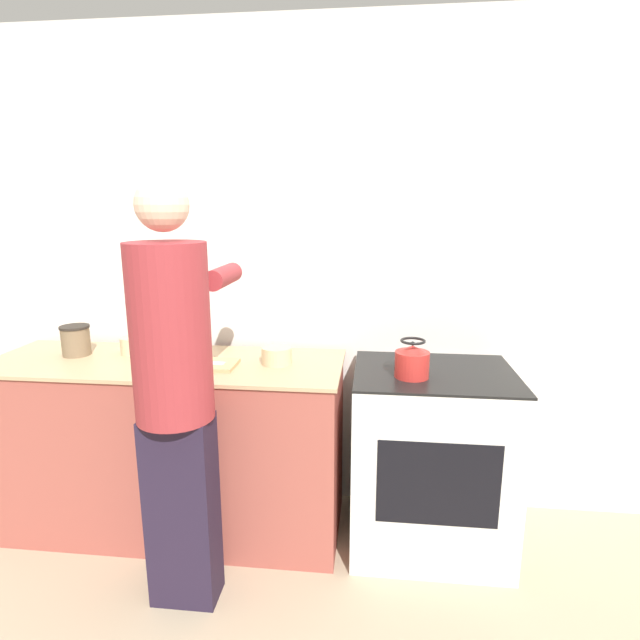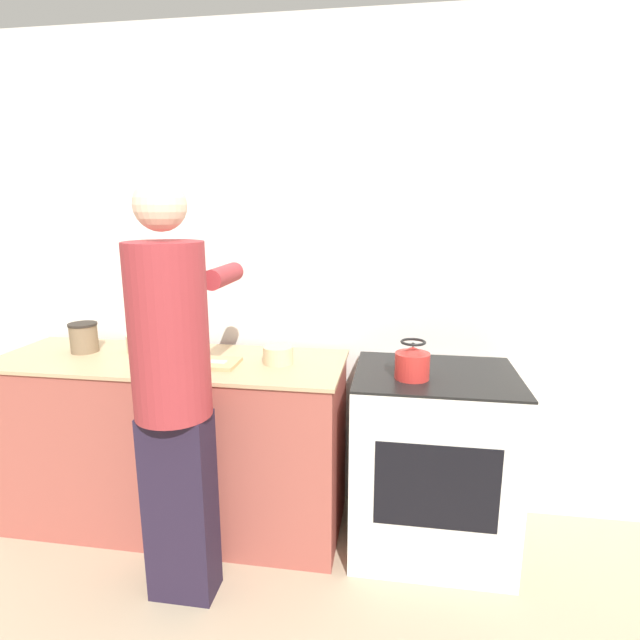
% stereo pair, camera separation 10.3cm
% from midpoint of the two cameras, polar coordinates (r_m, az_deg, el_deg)
% --- Properties ---
extents(ground_plane, '(12.00, 12.00, 0.00)m').
position_cam_midpoint_polar(ground_plane, '(2.68, -10.80, -25.94)').
color(ground_plane, tan).
extents(wall_back, '(8.00, 0.05, 2.60)m').
position_cam_midpoint_polar(wall_back, '(2.78, -7.86, 5.01)').
color(wall_back, silver).
rests_on(wall_back, ground_plane).
extents(counter, '(1.79, 0.61, 0.92)m').
position_cam_midpoint_polar(counter, '(2.81, -17.79, -13.43)').
color(counter, '#9E4C42').
rests_on(counter, ground_plane).
extents(oven, '(0.76, 0.61, 0.91)m').
position_cam_midpoint_polar(oven, '(2.61, 11.34, -15.26)').
color(oven, silver).
rests_on(oven, ground_plane).
extents(person, '(0.35, 0.59, 1.78)m').
position_cam_midpoint_polar(person, '(2.10, -17.58, -7.15)').
color(person, '#241B2F').
rests_on(person, ground_plane).
extents(cutting_board, '(0.37, 0.19, 0.02)m').
position_cam_midpoint_polar(cutting_board, '(2.51, -14.86, -4.92)').
color(cutting_board, tan).
rests_on(cutting_board, counter).
extents(knife, '(0.24, 0.04, 0.01)m').
position_cam_midpoint_polar(knife, '(2.49, -14.89, -4.73)').
color(knife, silver).
rests_on(knife, cutting_board).
extents(kettle, '(0.16, 0.16, 0.18)m').
position_cam_midpoint_polar(kettle, '(2.31, 9.22, -4.69)').
color(kettle, red).
rests_on(kettle, oven).
extents(bowl_prep, '(0.15, 0.15, 0.09)m').
position_cam_midpoint_polar(bowl_prep, '(2.46, -6.16, -4.05)').
color(bowl_prep, '#C6B789').
rests_on(bowl_prep, counter).
extents(bowl_mixing, '(0.13, 0.13, 0.09)m').
position_cam_midpoint_polar(bowl_mixing, '(2.81, -21.58, -2.73)').
color(bowl_mixing, '#C6B789').
rests_on(bowl_mixing, counter).
extents(canister_jar, '(0.15, 0.15, 0.16)m').
position_cam_midpoint_polar(canister_jar, '(2.90, -27.06, -2.09)').
color(canister_jar, '#756047').
rests_on(canister_jar, counter).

